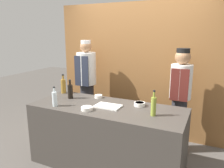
{
  "coord_description": "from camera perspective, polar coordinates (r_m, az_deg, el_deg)",
  "views": [
    {
      "loc": [
        1.28,
        -2.53,
        1.87
      ],
      "look_at": [
        0.0,
        0.17,
        1.17
      ],
      "focal_mm": 35.0,
      "sensor_mm": 36.0,
      "label": 1
    }
  ],
  "objects": [
    {
      "name": "ground_plane",
      "position": [
        3.4,
        -1.28,
        -20.14
      ],
      "size": [
        14.0,
        14.0,
        0.0
      ],
      "primitive_type": "plane",
      "color": "#4C4742"
    },
    {
      "name": "cabinet_wall",
      "position": [
        4.1,
        6.8,
        3.73
      ],
      "size": [
        3.13,
        0.18,
        2.4
      ],
      "color": "brown",
      "rests_on": "ground_plane"
    },
    {
      "name": "counter",
      "position": [
        3.18,
        -1.33,
        -13.45
      ],
      "size": [
        2.12,
        0.84,
        0.89
      ],
      "color": "#3D3833",
      "rests_on": "ground_plane"
    },
    {
      "name": "sauce_bowl_red",
      "position": [
        3.04,
        7.22,
        -5.19
      ],
      "size": [
        0.15,
        0.15,
        0.05
      ],
      "color": "white",
      "rests_on": "counter"
    },
    {
      "name": "sauce_bowl_white",
      "position": [
        2.87,
        -6.58,
        -6.33
      ],
      "size": [
        0.15,
        0.15,
        0.05
      ],
      "color": "white",
      "rests_on": "counter"
    },
    {
      "name": "sauce_bowl_yellow",
      "position": [
        3.39,
        -3.56,
        -3.22
      ],
      "size": [
        0.12,
        0.12,
        0.05
      ],
      "color": "white",
      "rests_on": "counter"
    },
    {
      "name": "cutting_board",
      "position": [
        2.98,
        -1.04,
        -5.8
      ],
      "size": [
        0.35,
        0.22,
        0.02
      ],
      "color": "white",
      "rests_on": "counter"
    },
    {
      "name": "bottle_oil",
      "position": [
        2.69,
        10.79,
        -5.62
      ],
      "size": [
        0.06,
        0.06,
        0.32
      ],
      "color": "olive",
      "rests_on": "counter"
    },
    {
      "name": "bottle_soy",
      "position": [
        3.39,
        -10.85,
        -1.83
      ],
      "size": [
        0.08,
        0.08,
        0.29
      ],
      "color": "black",
      "rests_on": "counter"
    },
    {
      "name": "bottle_clear",
      "position": [
        3.09,
        -14.74,
        -3.67
      ],
      "size": [
        0.07,
        0.07,
        0.27
      ],
      "color": "silver",
      "rests_on": "counter"
    },
    {
      "name": "bottle_vinegar",
      "position": [
        3.71,
        -12.58,
        -0.45
      ],
      "size": [
        0.08,
        0.08,
        0.32
      ],
      "color": "olive",
      "rests_on": "counter"
    },
    {
      "name": "chef_left",
      "position": [
        4.1,
        -6.62,
        0.15
      ],
      "size": [
        0.35,
        0.35,
        1.74
      ],
      "color": "#28282D",
      "rests_on": "ground_plane"
    },
    {
      "name": "chef_right",
      "position": [
        3.54,
        17.32,
        -3.06
      ],
      "size": [
        0.32,
        0.32,
        1.65
      ],
      "color": "#28282D",
      "rests_on": "ground_plane"
    }
  ]
}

